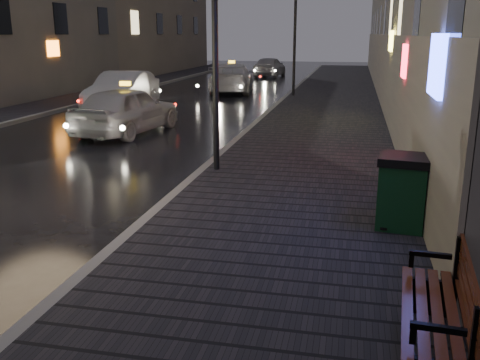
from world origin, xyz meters
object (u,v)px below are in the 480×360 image
(car_far, at_px, (270,67))
(lamp_near, at_px, (215,22))
(bench, at_px, (445,310))
(car_left_mid, at_px, (123,91))
(taxi_mid, at_px, (232,78))
(taxi_near, at_px, (127,110))
(lamp_far, at_px, (295,29))
(trash_bin, at_px, (403,191))

(car_far, bearing_deg, lamp_near, 101.22)
(bench, relative_size, car_left_mid, 0.39)
(car_left_mid, distance_m, taxi_mid, 8.78)
(lamp_near, xyz_separation_m, taxi_near, (-4.30, 4.72, -2.69))
(lamp_near, bearing_deg, lamp_far, 90.00)
(lamp_near, bearing_deg, trash_bin, -38.59)
(trash_bin, distance_m, car_far, 33.88)
(lamp_far, height_order, car_far, lamp_far)
(bench, relative_size, trash_bin, 1.64)
(lamp_near, height_order, car_far, lamp_near)
(trash_bin, bearing_deg, taxi_mid, 118.32)
(lamp_far, bearing_deg, bench, -79.90)
(car_left_mid, bearing_deg, lamp_near, -58.45)
(taxi_mid, bearing_deg, taxi_near, 79.75)
(taxi_mid, bearing_deg, lamp_far, 142.66)
(lamp_far, height_order, taxi_near, lamp_far)
(bench, relative_size, taxi_near, 0.42)
(lamp_near, xyz_separation_m, car_left_mid, (-6.73, 9.86, -2.66))
(bench, distance_m, taxi_mid, 26.19)
(car_far, bearing_deg, bench, 106.21)
(taxi_near, xyz_separation_m, car_left_mid, (-2.43, 5.14, 0.04))
(trash_bin, xyz_separation_m, car_left_mid, (-10.68, 13.01, 0.07))
(lamp_near, xyz_separation_m, bench, (4.08, -6.87, -2.84))
(taxi_near, bearing_deg, taxi_mid, -84.37)
(lamp_near, bearing_deg, taxi_mid, 101.72)
(bench, height_order, trash_bin, trash_bin)
(car_left_mid, xyz_separation_m, car_far, (3.30, 20.06, -0.06))
(trash_bin, height_order, car_left_mid, car_left_mid)
(lamp_far, height_order, taxi_mid, lamp_far)
(lamp_near, height_order, car_left_mid, lamp_near)
(trash_bin, bearing_deg, lamp_near, 149.81)
(taxi_near, bearing_deg, trash_bin, 144.28)
(lamp_near, distance_m, bench, 8.48)
(bench, bearing_deg, car_left_mid, 127.66)
(taxi_near, distance_m, car_far, 25.21)
(car_left_mid, bearing_deg, taxi_mid, 67.47)
(bench, distance_m, car_far, 37.55)
(bench, bearing_deg, car_far, 106.34)
(car_left_mid, bearing_deg, taxi_near, -67.47)
(lamp_far, height_order, car_left_mid, lamp_far)
(taxi_near, bearing_deg, car_left_mid, -56.77)
(taxi_near, bearing_deg, lamp_far, -102.91)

